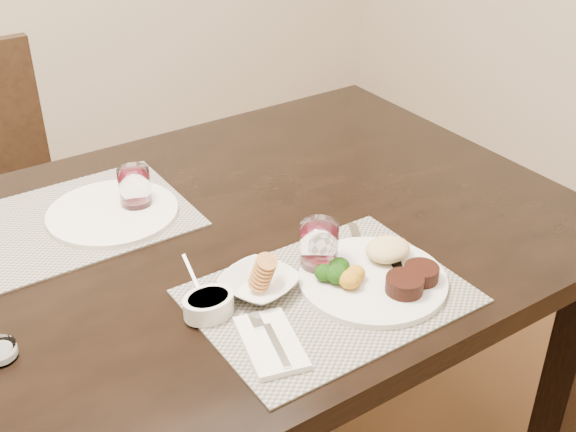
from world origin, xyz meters
TOP-DOWN VIEW (x-y plane):
  - dining_table at (0.00, 0.00)m, footprint 2.00×1.00m
  - placemat_near at (0.32, -0.29)m, footprint 0.46×0.34m
  - placemat_far at (0.04, 0.21)m, footprint 0.46×0.34m
  - dinner_plate at (0.42, -0.30)m, footprint 0.27×0.27m
  - napkin_fork at (0.17, -0.34)m, footprint 0.12×0.17m
  - steak_knife at (0.47, -0.27)m, footprint 0.08×0.23m
  - cracker_bowl at (0.23, -0.21)m, footprint 0.16×0.16m
  - sauce_ramekin at (0.12, -0.22)m, footprint 0.09×0.13m
  - wine_glass_near at (0.35, -0.21)m, footprint 0.07×0.07m
  - far_plate at (0.11, 0.18)m, footprint 0.27×0.27m
  - wine_glass_far at (0.16, 0.18)m, footprint 0.07×0.07m
  - salt_cellar at (-0.20, -0.13)m, footprint 0.05×0.05m

SIDE VIEW (x-z plane):
  - dining_table at x=0.00m, z-range 0.29..1.04m
  - placemat_near at x=0.32m, z-range 0.75..0.75m
  - placemat_far at x=0.04m, z-range 0.75..0.75m
  - steak_knife at x=0.47m, z-range 0.75..0.76m
  - napkin_fork at x=0.17m, z-range 0.75..0.77m
  - far_plate at x=0.11m, z-range 0.75..0.77m
  - salt_cellar at x=-0.20m, z-range 0.75..0.77m
  - dinner_plate at x=0.42m, z-range 0.75..0.79m
  - cracker_bowl at x=0.23m, z-range 0.74..0.80m
  - sauce_ramekin at x=0.12m, z-range 0.74..0.81m
  - wine_glass_far at x=0.16m, z-range 0.75..0.84m
  - wine_glass_near at x=0.35m, z-range 0.75..0.84m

